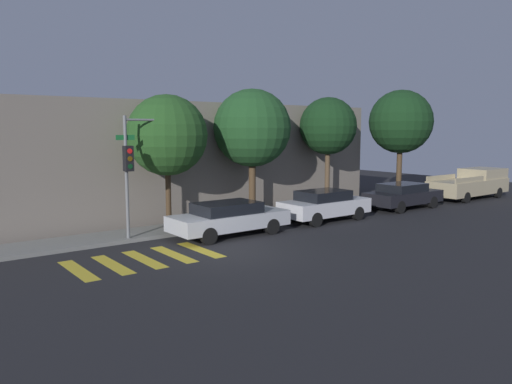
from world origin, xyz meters
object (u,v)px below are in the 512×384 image
Objects in this scene: sedan_far_end at (403,195)px; pickup_truck at (471,184)px; traffic_light_pole at (141,154)px; sedan_middle at (324,205)px; tree_midblock at (252,128)px; sedan_near_corner at (229,218)px; tree_near_corner at (167,135)px; tree_behind_truck at (401,122)px; tree_far_end at (328,126)px.

pickup_truck is (6.56, -0.00, 0.16)m from sedan_far_end.
sedan_middle is (8.12, -1.27, -2.46)m from traffic_light_pole.
tree_midblock is at bearing 170.72° from pickup_truck.
sedan_near_corner is at bearing 180.00° from pickup_truck.
tree_near_corner is at bearing 159.96° from sedan_middle.
sedan_middle is 0.67× the size of tree_behind_truck.
traffic_light_pole is 10.78m from tree_far_end.
traffic_light_pole is 1.04× the size of sedan_far_end.
sedan_near_corner is 4.15m from tree_near_corner.
pickup_truck is (17.41, -0.00, 0.17)m from sedan_near_corner.
sedan_far_end is 0.69× the size of tree_behind_truck.
sedan_middle is 9.57m from tree_behind_truck.
traffic_light_pole is 20.54m from pickup_truck.
tree_near_corner is at bearing 34.17° from traffic_light_pole.
traffic_light_pole is at bearing -169.35° from tree_midblock.
pickup_truck is at bearing -32.10° from tree_behind_truck.
sedan_far_end is at bearing 180.00° from pickup_truck.
tree_far_end is (9.05, 0.00, 0.39)m from tree_near_corner.
sedan_far_end is 6.56m from pickup_truck.
tree_behind_truck reaches higher than sedan_near_corner.
sedan_middle is at bearing -8.87° from traffic_light_pole.
sedan_near_corner is 1.10× the size of sedan_middle.
sedan_middle is at bearing 0.00° from sedan_near_corner.
pickup_truck reaches higher than sedan_far_end.
tree_far_end is at bearing 17.07° from sedan_near_corner.
traffic_light_pole is at bearing -176.20° from tree_behind_truck.
tree_near_corner reaches higher than pickup_truck.
tree_midblock is 4.81m from tree_far_end.
tree_far_end is (-9.70, 2.37, 3.35)m from pickup_truck.
sedan_near_corner is at bearing -60.62° from tree_near_corner.
tree_near_corner reaches higher than traffic_light_pole.
sedan_near_corner is at bearing -162.93° from tree_far_end.
tree_behind_truck is at bearing 147.90° from pickup_truck.
sedan_middle is at bearing 180.00° from sedan_far_end.
sedan_far_end is 0.77× the size of tree_far_end.
tree_midblock reaches higher than traffic_light_pole.
traffic_light_pole is at bearing -174.10° from tree_far_end.
tree_behind_truck reaches higher than sedan_far_end.
tree_near_corner is (-12.18, 2.37, 3.13)m from sedan_far_end.
sedan_near_corner is at bearing 180.00° from sedan_far_end.
tree_behind_truck is at bearing 9.86° from sedan_near_corner.
tree_behind_truck is at bearing 0.00° from tree_far_end.
tree_near_corner is 9.06m from tree_far_end.
tree_near_corner is (-6.49, 2.37, 3.10)m from sedan_middle.
tree_midblock reaches higher than tree_far_end.
sedan_middle is at bearing -46.42° from tree_midblock.
sedan_near_corner is at bearing -140.81° from tree_midblock.
sedan_far_end is (10.85, -0.00, 0.01)m from sedan_near_corner.
tree_far_end reaches higher than traffic_light_pole.
traffic_light_pole is at bearing -145.83° from tree_near_corner.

